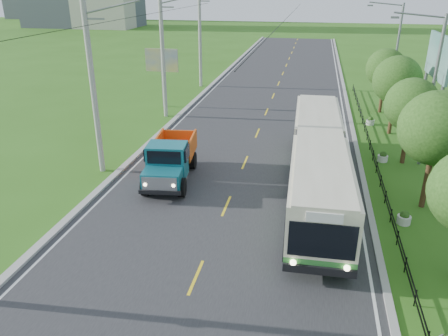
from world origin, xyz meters
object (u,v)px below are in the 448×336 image
(pole_far, at_px, (200,38))
(billboard_right, at_px, (437,63))
(tree_back, at_px, (386,70))
(dump_truck, at_px, (170,157))
(streetlight_mid, at_px, (430,87))
(tree_fourth, at_px, (412,107))
(billboard_left, at_px, (162,64))
(pole_mid, at_px, (163,56))
(pole_near, at_px, (94,88))
(streetlight_far, at_px, (395,52))
(planter_far, at_px, (370,121))
(tree_third, at_px, (437,132))
(planter_near, at_px, (404,218))
(bus, at_px, (318,158))
(tree_fifth, at_px, (397,82))
(planter_mid, at_px, (383,157))

(pole_far, bearing_deg, billboard_right, -32.30)
(tree_back, relative_size, dump_truck, 0.90)
(tree_back, distance_m, dump_truck, 22.36)
(streetlight_mid, bearing_deg, tree_fourth, 169.85)
(billboard_left, bearing_deg, pole_mid, -67.58)
(pole_near, distance_m, streetlight_far, 26.80)
(pole_far, height_order, planter_far, pole_far)
(pole_mid, height_order, planter_far, pole_mid)
(dump_truck, bearing_deg, pole_mid, 103.05)
(tree_third, height_order, dump_truck, tree_third)
(planter_near, relative_size, billboard_right, 0.09)
(planter_near, bearing_deg, billboard_left, 135.16)
(streetlight_mid, bearing_deg, pole_near, -165.19)
(tree_fourth, relative_size, streetlight_mid, 0.60)
(planter_far, xyz_separation_m, bus, (-4.16, -13.22, 1.66))
(bus, bearing_deg, billboard_left, 131.05)
(tree_fourth, bearing_deg, tree_back, 90.00)
(planter_near, xyz_separation_m, billboard_right, (3.70, 14.00, 5.06))
(pole_far, distance_m, tree_fifth, 22.25)
(streetlight_far, distance_m, billboard_left, 20.56)
(streetlight_far, xyz_separation_m, dump_truck, (-14.41, -19.45, -3.50))
(planter_near, distance_m, planter_far, 16.00)
(tree_back, bearing_deg, billboard_right, -68.30)
(planter_near, relative_size, dump_truck, 0.11)
(tree_third, bearing_deg, pole_near, 177.29)
(pole_near, height_order, planter_near, pole_near)
(streetlight_mid, relative_size, planter_near, 13.54)
(pole_mid, distance_m, planter_mid, 18.88)
(pole_mid, distance_m, streetlight_mid, 20.16)
(pole_far, xyz_separation_m, tree_fifth, (18.12, -12.86, -1.24))
(planter_far, xyz_separation_m, billboard_left, (-18.10, 2.00, 3.58))
(pole_near, height_order, pole_mid, same)
(pole_far, height_order, streetlight_mid, pole_far)
(tree_fifth, relative_size, planter_mid, 8.66)
(tree_third, distance_m, tree_fourth, 6.01)
(streetlight_far, height_order, planter_near, streetlight_far)
(planter_near, height_order, planter_far, same)
(tree_back, xyz_separation_m, streetlight_mid, (0.79, -12.14, 1.25))
(streetlight_far, bearing_deg, bus, -107.89)
(streetlight_mid, height_order, planter_mid, streetlight_mid)
(planter_far, bearing_deg, planter_mid, -90.00)
(streetlight_far, height_order, bus, streetlight_far)
(tree_third, xyz_separation_m, planter_far, (-1.26, 13.86, -3.70))
(tree_fourth, xyz_separation_m, planter_mid, (-1.26, -0.14, -3.30))
(tree_fifth, height_order, streetlight_mid, streetlight_mid)
(tree_back, distance_m, planter_near, 20.46)
(pole_mid, bearing_deg, planter_near, -41.65)
(streetlight_mid, height_order, planter_near, streetlight_mid)
(billboard_left, bearing_deg, planter_mid, -28.92)
(pole_near, relative_size, dump_truck, 1.63)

